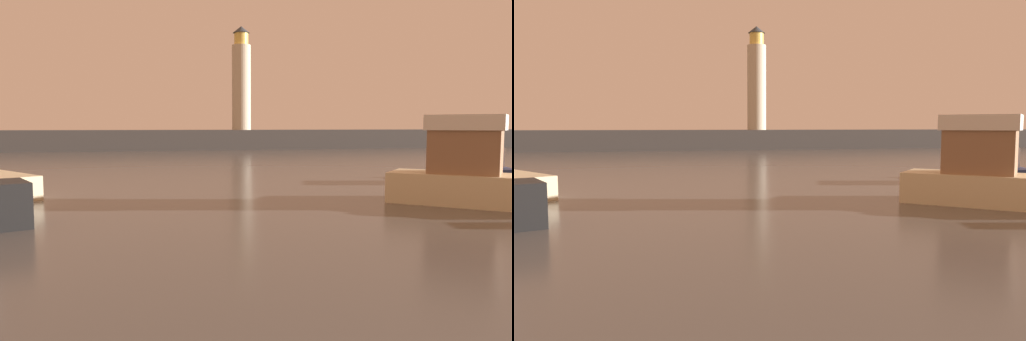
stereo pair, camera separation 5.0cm
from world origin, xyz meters
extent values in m
plane|color=#4C4742|center=(0.00, 30.19, 0.00)|extent=(220.00, 220.00, 0.00)
cube|color=#423F3D|center=(0.00, 60.37, 1.20)|extent=(98.91, 4.24, 2.40)
cylinder|color=beige|center=(7.53, 60.37, 7.62)|extent=(2.32, 2.32, 10.43)
cylinder|color=#F2CC59|center=(7.53, 60.37, 13.56)|extent=(1.74, 1.74, 1.46)
cone|color=#33383D|center=(7.53, 60.37, 14.71)|extent=(2.09, 2.09, 0.83)
cube|color=beige|center=(7.57, 14.34, 0.58)|extent=(6.67, 6.34, 1.16)
cube|color=#8C6647|center=(6.95, 14.91, 1.96)|extent=(2.98, 2.93, 1.61)
cube|color=silver|center=(6.95, 14.91, 3.05)|extent=(3.28, 3.22, 0.56)
cube|color=#1E284C|center=(12.56, 21.14, 0.44)|extent=(3.10, 5.41, 0.87)
cone|color=#1E284C|center=(13.49, 23.98, 0.48)|extent=(1.86, 1.80, 1.50)
cube|color=silver|center=(12.48, 20.88, 1.36)|extent=(1.61, 2.27, 0.98)
camera|label=1|loc=(-4.78, -1.48, 2.93)|focal=35.24mm
camera|label=2|loc=(-4.74, -1.50, 2.93)|focal=35.24mm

